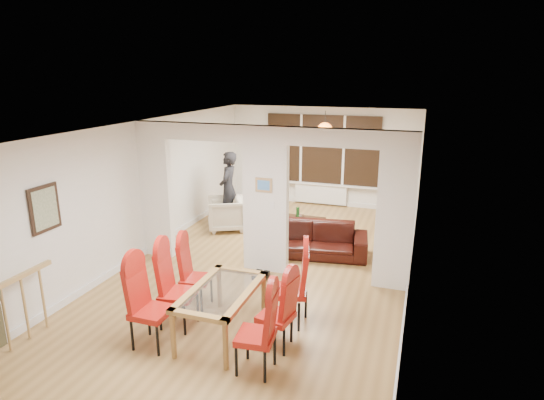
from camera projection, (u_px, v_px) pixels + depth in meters
The scene contains 24 objects.
floor at pixel (266, 269), 8.28m from camera, with size 5.00×9.00×0.01m, color olive.
room_walls at pixel (266, 200), 7.92m from camera, with size 5.00×9.00×2.60m, color silver, non-canonical shape.
divider_wall at pixel (266, 200), 7.92m from camera, with size 5.00×0.18×2.60m, color white.
bay_window_blinds at pixel (322, 150), 11.91m from camera, with size 3.00×0.08×1.80m, color black.
radiator at pixel (321, 194), 12.20m from camera, with size 1.40×0.08×0.50m, color white.
pendant_light at pixel (325, 130), 10.61m from camera, with size 0.36×0.36×0.36m, color orange.
stair_newel at pixel (21, 304), 5.91m from camera, with size 0.40×1.20×1.10m, color #A8854D, non-canonical shape.
wall_poster at pixel (45, 208), 6.42m from camera, with size 0.04×0.52×0.67m, color gray.
pillar_photo at pixel (264, 185), 7.75m from camera, with size 0.30×0.03×0.25m, color #4C8CD8.
dining_table at pixel (222, 312), 6.12m from camera, with size 0.81×1.44×0.68m, color olive, non-canonical shape.
dining_chair_la at pixel (151, 306), 5.82m from camera, with size 0.46×0.46×1.14m, color #9C170F, non-canonical shape.
dining_chair_lb at pixel (178, 288), 6.28m from camera, with size 0.46×0.46×1.15m, color #9C170F, non-canonical shape.
dining_chair_lc at pixel (196, 275), 6.84m from camera, with size 0.42×0.42×1.04m, color #9C170F, non-canonical shape.
dining_chair_ra at pixel (256, 330), 5.32m from camera, with size 0.44×0.44×1.09m, color #9C170F, non-canonical shape.
dining_chair_rb at pixel (276, 311), 5.81m from camera, with size 0.41×0.41×1.02m, color #9C170F, non-canonical shape.
dining_chair_rc at pixel (290, 285), 6.37m from camera, with size 0.46×0.46×1.16m, color #9C170F, non-canonical shape.
sofa at pixel (311, 239), 8.87m from camera, with size 2.16×0.84×0.63m, color black.
armchair at pixel (226, 214), 10.28m from camera, with size 0.81×0.79×0.74m, color beige.
person at pixel (228, 189), 10.48m from camera, with size 0.41×0.63×1.72m, color black.
television at pixel (387, 221), 10.17m from camera, with size 0.12×0.88×0.51m, color black.
coffee_table at pixel (303, 223), 10.46m from camera, with size 0.98×0.49×0.23m, color black, non-canonical shape.
bottle at pixel (298, 213), 10.30m from camera, with size 0.08×0.08×0.31m, color #143F19.
bowl at pixel (300, 216), 10.47m from camera, with size 0.21×0.21×0.05m, color black.
shoes at pixel (261, 276), 7.89m from camera, with size 0.25×0.27×0.10m, color black, non-canonical shape.
Camera 1 is at (2.56, -7.18, 3.46)m, focal length 30.00 mm.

